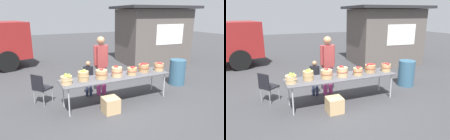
% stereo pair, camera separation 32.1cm
% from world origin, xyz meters
% --- Properties ---
extents(ground_plane, '(40.00, 40.00, 0.00)m').
position_xyz_m(ground_plane, '(0.00, 0.00, 0.00)').
color(ground_plane, '#38383A').
extents(market_table, '(3.10, 0.76, 0.75)m').
position_xyz_m(market_table, '(0.00, 0.00, 0.72)').
color(market_table, '#4C4C51').
rests_on(market_table, ground).
extents(apple_basket_green_0, '(0.30, 0.30, 0.25)m').
position_xyz_m(apple_basket_green_0, '(-1.40, -0.04, 0.86)').
color(apple_basket_green_0, tan).
rests_on(apple_basket_green_0, market_table).
extents(apple_basket_green_1, '(0.29, 0.29, 0.29)m').
position_xyz_m(apple_basket_green_1, '(-0.94, 0.04, 0.88)').
color(apple_basket_green_1, tan).
rests_on(apple_basket_green_1, market_table).
extents(apple_basket_red_0, '(0.33, 0.33, 0.27)m').
position_xyz_m(apple_basket_red_0, '(-0.45, 0.01, 0.87)').
color(apple_basket_red_0, tan).
rests_on(apple_basket_red_0, market_table).
extents(apple_basket_red_1, '(0.31, 0.31, 0.30)m').
position_xyz_m(apple_basket_red_1, '(-0.01, -0.02, 0.89)').
color(apple_basket_red_1, tan).
rests_on(apple_basket_red_1, market_table).
extents(apple_basket_red_2, '(0.28, 0.28, 0.25)m').
position_xyz_m(apple_basket_red_2, '(0.45, -0.06, 0.86)').
color(apple_basket_red_2, tan).
rests_on(apple_basket_red_2, market_table).
extents(apple_basket_red_3, '(0.33, 0.33, 0.27)m').
position_xyz_m(apple_basket_red_3, '(0.92, 0.05, 0.87)').
color(apple_basket_red_3, '#A87F51').
rests_on(apple_basket_red_3, market_table).
extents(apple_basket_red_4, '(0.29, 0.29, 0.27)m').
position_xyz_m(apple_basket_red_4, '(1.41, -0.04, 0.88)').
color(apple_basket_red_4, tan).
rests_on(apple_basket_red_4, market_table).
extents(vendor_adult, '(0.47, 0.26, 1.78)m').
position_xyz_m(vendor_adult, '(-0.18, 0.68, 1.05)').
color(vendor_adult, '#CC3F8C').
rests_on(vendor_adult, ground).
extents(child_customer, '(0.27, 0.20, 1.09)m').
position_xyz_m(child_customer, '(-0.58, 0.70, 0.64)').
color(child_customer, '#262D4C').
rests_on(child_customer, ground).
extents(food_kiosk, '(3.74, 3.19, 2.74)m').
position_xyz_m(food_kiosk, '(3.80, 3.61, 1.38)').
color(food_kiosk, '#59514C').
rests_on(food_kiosk, ground).
extents(folding_chair, '(0.56, 0.56, 0.86)m').
position_xyz_m(folding_chair, '(-1.94, 0.74, 0.51)').
color(folding_chair, black).
rests_on(folding_chair, ground).
extents(trash_barrel, '(0.54, 0.54, 0.87)m').
position_xyz_m(trash_barrel, '(2.58, 0.39, 0.44)').
color(trash_barrel, '#335972').
rests_on(trash_barrel, ground).
extents(produce_crate, '(0.39, 0.39, 0.39)m').
position_xyz_m(produce_crate, '(-0.44, -0.52, 0.20)').
color(produce_crate, tan).
rests_on(produce_crate, ground).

